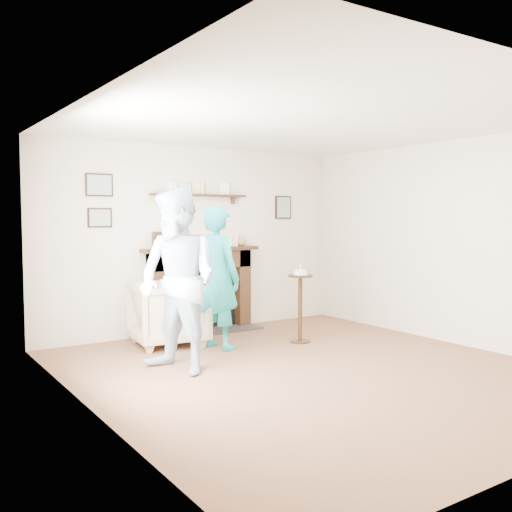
# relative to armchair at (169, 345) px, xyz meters

# --- Properties ---
(ground) EXTENTS (5.00, 5.00, 0.00)m
(ground) POSITION_rel_armchair_xyz_m (0.71, -1.90, 0.00)
(ground) COLOR brown
(ground) RESTS_ON ground
(room_shell) EXTENTS (4.54, 5.02, 2.52)m
(room_shell) POSITION_rel_armchair_xyz_m (0.71, -1.21, 1.62)
(room_shell) COLOR beige
(room_shell) RESTS_ON ground
(armchair) EXTENTS (0.96, 0.94, 0.78)m
(armchair) POSITION_rel_armchair_xyz_m (0.00, 0.00, 0.00)
(armchair) COLOR tan
(armchair) RESTS_ON ground
(man) EXTENTS (0.96, 1.08, 1.85)m
(man) POSITION_rel_armchair_xyz_m (-0.45, -1.19, 0.00)
(man) COLOR silver
(man) RESTS_ON ground
(woman) EXTENTS (0.56, 0.70, 1.69)m
(woman) POSITION_rel_armchair_xyz_m (0.41, -0.49, 0.00)
(woman) COLOR teal
(woman) RESTS_ON ground
(pedestal_table) EXTENTS (0.30, 0.30, 0.97)m
(pedestal_table) POSITION_rel_armchair_xyz_m (1.42, -0.78, 0.60)
(pedestal_table) COLOR black
(pedestal_table) RESTS_ON ground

